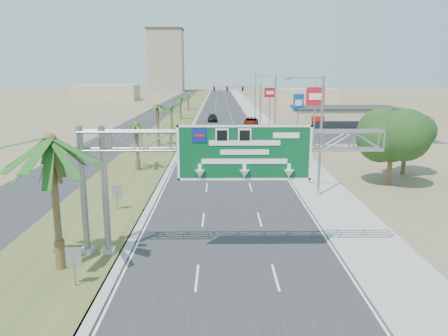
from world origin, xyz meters
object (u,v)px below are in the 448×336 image
store_building (344,119)px  car_right_lane (251,122)px  car_left_lane (211,143)px  pole_sign_red_far (270,95)px  sign_gantry (215,150)px  signal_mast (250,102)px  pole_sign_blue (298,104)px  car_mid_lane (224,139)px  palm_near (50,140)px  pole_sign_red_near (315,100)px  car_far (213,118)px

store_building → car_right_lane: size_ratio=3.11×
car_left_lane → pole_sign_red_far: (11.00, 26.23, 5.17)m
sign_gantry → signal_mast: size_ratio=1.63×
signal_mast → store_building: 18.08m
pole_sign_blue → pole_sign_red_far: (-4.00, 8.90, 1.06)m
car_mid_lane → pole_sign_red_far: (9.17, 21.68, 5.27)m
signal_mast → palm_near: bearing=-102.7°
palm_near → signal_mast: (14.37, 63.97, -2.08)m
car_right_lane → pole_sign_red_near: pole_sign_red_near is taller
sign_gantry → car_left_lane: bearing=91.5°
signal_mast → pole_sign_blue: size_ratio=1.49×
store_building → sign_gantry: bearing=-112.4°
store_building → car_right_lane: 18.04m
car_right_lane → pole_sign_red_near: size_ratio=0.67×
palm_near → signal_mast: 65.60m
pole_sign_blue → store_building: bearing=17.5°
car_mid_lane → car_far: 30.55m
car_right_lane → pole_sign_red_far: bearing=-10.9°
palm_near → store_building: (31.20, 58.00, -4.93)m
car_far → signal_mast: bearing=-51.0°
car_right_lane → car_mid_lane: bearing=-97.0°
signal_mast → pole_sign_blue: bearing=-48.4°
pole_sign_red_near → car_far: bearing=111.2°
pole_sign_blue → car_left_lane: bearing=-130.9°
car_mid_lane → pole_sign_blue: bearing=43.2°
signal_mast → pole_sign_red_far: (3.83, 0.09, 1.17)m
sign_gantry → signal_mast: signal_mast is taller
car_mid_lane → pole_sign_blue: 18.83m
car_right_lane → car_far: bearing=142.3°
car_far → pole_sign_red_near: size_ratio=0.59×
pole_sign_red_far → pole_sign_red_near: bearing=-84.2°
car_mid_lane → pole_sign_red_far: pole_sign_red_far is taller
pole_sign_blue → pole_sign_red_far: size_ratio=0.90×
car_mid_lane → car_right_lane: bearing=75.1°
store_building → pole_sign_red_near: pole_sign_red_near is taller
sign_gantry → store_building: 60.77m
signal_mast → store_building: bearing=-19.5°
store_building → palm_near: bearing=-118.3°
car_mid_lane → pole_sign_red_near: bearing=-27.1°
sign_gantry → store_building: size_ratio=0.93×
palm_near → signal_mast: palm_near is taller
car_far → car_right_lane: bearing=-45.6°
signal_mast → pole_sign_red_near: size_ratio=1.19×
store_building → pole_sign_red_near: size_ratio=2.09×
sign_gantry → pole_sign_red_near: size_ratio=1.95×
sign_gantry → pole_sign_blue: 55.08m
palm_near → pole_sign_red_near: (21.02, 36.48, -0.19)m
pole_sign_blue → car_far: bearing=130.8°
sign_gantry → pole_sign_red_far: bearing=80.8°
palm_near → pole_sign_red_far: size_ratio=1.09×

